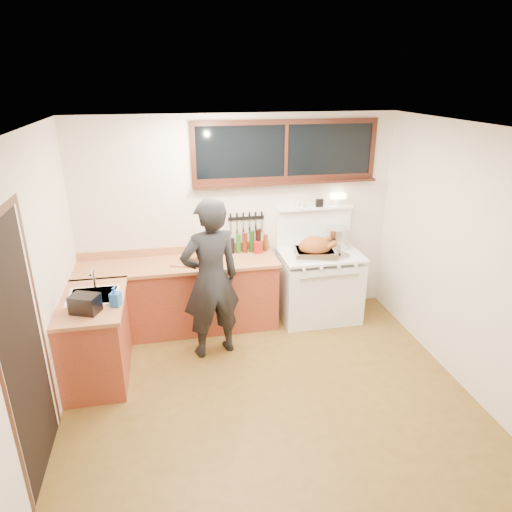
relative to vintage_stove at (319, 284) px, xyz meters
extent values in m
cube|color=brown|center=(-1.00, -1.41, -0.48)|extent=(4.00, 3.50, 0.02)
cube|color=beige|center=(-1.00, 0.36, 0.83)|extent=(4.00, 0.05, 2.60)
cube|color=beige|center=(-1.00, -3.19, 0.83)|extent=(4.00, 0.05, 2.60)
cube|color=beige|center=(-3.03, -1.41, 0.83)|extent=(0.05, 3.50, 2.60)
cube|color=beige|center=(1.02, -1.41, 0.83)|extent=(0.05, 3.50, 2.60)
cube|color=white|center=(-1.00, -1.41, 2.16)|extent=(4.00, 3.50, 0.05)
cube|color=maroon|center=(-1.80, 0.04, -0.04)|extent=(2.40, 0.60, 0.86)
cube|color=#AE6E45|center=(-1.80, 0.03, 0.41)|extent=(2.44, 0.64, 0.04)
cube|color=#AE6E45|center=(-1.80, 0.32, 0.48)|extent=(2.40, 0.03, 0.10)
sphere|color=#B78C38|center=(-2.80, -0.24, 0.23)|extent=(0.03, 0.03, 0.03)
sphere|color=#B78C38|center=(-2.30, -0.24, 0.23)|extent=(0.03, 0.03, 0.03)
sphere|color=#B78C38|center=(-1.80, -0.24, 0.23)|extent=(0.03, 0.03, 0.03)
sphere|color=#B78C38|center=(-1.30, -0.24, 0.23)|extent=(0.03, 0.03, 0.03)
sphere|color=#B78C38|center=(-0.85, -0.24, 0.23)|extent=(0.03, 0.03, 0.03)
cube|color=maroon|center=(-2.70, -0.79, -0.04)|extent=(0.60, 1.05, 0.86)
cube|color=#AE6E45|center=(-2.69, -0.79, 0.41)|extent=(0.64, 1.09, 0.04)
cube|color=white|center=(-2.68, -0.71, 0.37)|extent=(0.45, 0.40, 0.14)
cube|color=white|center=(-2.68, -0.71, 0.44)|extent=(0.50, 0.45, 0.01)
cylinder|color=silver|center=(-2.68, -0.53, 0.55)|extent=(0.02, 0.02, 0.24)
cylinder|color=silver|center=(-2.68, -0.61, 0.66)|extent=(0.02, 0.18, 0.02)
cube|color=white|center=(0.00, -0.01, -0.06)|extent=(1.00, 0.70, 0.82)
cube|color=white|center=(0.00, -0.01, 0.42)|extent=(1.02, 0.72, 0.03)
cube|color=white|center=(0.00, -0.35, 0.05)|extent=(0.88, 0.02, 0.46)
cylinder|color=silver|center=(0.00, -0.38, 0.27)|extent=(0.75, 0.02, 0.02)
cylinder|color=white|center=(-0.33, -0.37, 0.38)|extent=(0.04, 0.03, 0.04)
cylinder|color=white|center=(-0.11, -0.37, 0.38)|extent=(0.04, 0.03, 0.04)
cylinder|color=white|center=(0.11, -0.37, 0.38)|extent=(0.04, 0.03, 0.04)
cylinder|color=white|center=(0.33, -0.37, 0.38)|extent=(0.04, 0.03, 0.04)
cube|color=white|center=(0.00, 0.31, 0.68)|extent=(1.00, 0.05, 0.50)
cube|color=white|center=(0.00, 0.28, 0.95)|extent=(1.00, 0.12, 0.03)
cylinder|color=white|center=(0.30, 0.28, 1.01)|extent=(0.10, 0.10, 0.10)
cube|color=#FFE5B2|center=(0.30, 0.28, 1.09)|extent=(0.18, 0.09, 0.06)
cube|color=black|center=(0.05, 0.28, 1.01)|extent=(0.09, 0.05, 0.10)
cylinder|color=white|center=(-0.18, 0.28, 1.01)|extent=(0.04, 0.04, 0.09)
cylinder|color=white|center=(-0.24, 0.28, 1.01)|extent=(0.04, 0.04, 0.09)
cube|color=black|center=(-0.40, 0.32, 1.68)|extent=(2.20, 0.01, 0.62)
cube|color=black|center=(-0.40, 0.32, 2.02)|extent=(2.32, 0.04, 0.06)
cube|color=black|center=(-0.40, 0.32, 1.34)|extent=(2.32, 0.04, 0.06)
cube|color=black|center=(-1.53, 0.32, 1.68)|extent=(0.06, 0.04, 0.62)
cube|color=black|center=(0.73, 0.32, 1.68)|extent=(0.06, 0.04, 0.62)
cube|color=black|center=(-0.40, 0.32, 1.68)|extent=(0.04, 0.04, 0.62)
cube|color=black|center=(-0.40, 0.27, 1.30)|extent=(2.32, 0.13, 0.03)
cube|color=black|center=(-2.99, -1.96, 0.58)|extent=(0.01, 0.86, 2.10)
cube|color=black|center=(-2.99, -2.45, 0.58)|extent=(0.01, 0.07, 2.10)
cube|color=black|center=(-2.99, -1.48, 0.58)|extent=(0.01, 0.07, 2.10)
cube|color=black|center=(-0.90, 0.33, 0.85)|extent=(0.46, 0.02, 0.04)
cube|color=silver|center=(-1.10, 0.31, 0.74)|extent=(0.02, 0.00, 0.18)
cube|color=black|center=(-1.10, 0.31, 0.88)|extent=(0.02, 0.02, 0.10)
cube|color=silver|center=(-1.02, 0.31, 0.74)|extent=(0.02, 0.00, 0.18)
cube|color=black|center=(-1.02, 0.31, 0.88)|extent=(0.02, 0.02, 0.10)
cube|color=silver|center=(-0.94, 0.31, 0.74)|extent=(0.02, 0.00, 0.18)
cube|color=black|center=(-0.94, 0.31, 0.88)|extent=(0.02, 0.02, 0.10)
cube|color=silver|center=(-0.86, 0.31, 0.74)|extent=(0.03, 0.00, 0.18)
cube|color=black|center=(-0.86, 0.31, 0.88)|extent=(0.02, 0.02, 0.10)
cube|color=silver|center=(-0.78, 0.31, 0.74)|extent=(0.03, 0.00, 0.18)
cube|color=black|center=(-0.78, 0.31, 0.88)|extent=(0.02, 0.02, 0.10)
cube|color=silver|center=(-0.70, 0.31, 0.74)|extent=(0.03, 0.00, 0.18)
cube|color=black|center=(-0.70, 0.31, 0.88)|extent=(0.02, 0.02, 0.10)
imported|color=black|center=(-1.46, -0.58, 0.45)|extent=(0.76, 0.60, 1.84)
imported|color=blue|center=(-2.43, -0.97, 0.54)|extent=(0.12, 0.12, 0.21)
cube|color=black|center=(-2.70, -1.05, 0.52)|extent=(0.31, 0.26, 0.18)
cube|color=#AE6E45|center=(-1.65, -0.01, 0.44)|extent=(0.50, 0.44, 0.02)
ellipsoid|color=#934B1A|center=(-1.65, -0.01, 0.51)|extent=(0.27, 0.23, 0.13)
sphere|color=#934B1A|center=(-1.54, 0.04, 0.53)|extent=(0.05, 0.05, 0.05)
sphere|color=#934B1A|center=(-1.54, -0.06, 0.53)|extent=(0.05, 0.05, 0.05)
cube|color=silver|center=(-0.12, -0.11, 0.48)|extent=(0.56, 0.45, 0.10)
cube|color=#3F3F42|center=(-0.12, -0.11, 0.52)|extent=(0.49, 0.39, 0.03)
torus|color=silver|center=(-0.38, -0.11, 0.53)|extent=(0.03, 0.10, 0.10)
torus|color=silver|center=(0.15, -0.11, 0.53)|extent=(0.03, 0.10, 0.10)
ellipsoid|color=#934B1A|center=(-0.12, -0.11, 0.57)|extent=(0.43, 0.35, 0.25)
cylinder|color=#934B1A|center=(0.02, -0.21, 0.59)|extent=(0.15, 0.08, 0.11)
sphere|color=#934B1A|center=(0.09, -0.21, 0.63)|extent=(0.08, 0.08, 0.08)
cylinder|color=#934B1A|center=(0.02, -0.02, 0.59)|extent=(0.15, 0.08, 0.11)
sphere|color=#934B1A|center=(0.09, -0.02, 0.63)|extent=(0.08, 0.08, 0.08)
cylinder|color=silver|center=(0.26, 0.13, 0.57)|extent=(0.37, 0.37, 0.28)
cylinder|color=silver|center=(-0.03, 0.18, 0.49)|extent=(0.19, 0.19, 0.11)
cylinder|color=black|center=(-0.07, 0.29, 0.53)|extent=(0.07, 0.15, 0.02)
cylinder|color=silver|center=(0.20, -0.16, 0.44)|extent=(0.28, 0.28, 0.02)
sphere|color=black|center=(0.20, -0.16, 0.46)|extent=(0.03, 0.03, 0.03)
cube|color=maroon|center=(-0.78, 0.16, 0.51)|extent=(0.10, 0.09, 0.15)
cylinder|color=white|center=(-1.22, 0.24, 0.51)|extent=(0.11, 0.11, 0.16)
cylinder|color=black|center=(-1.19, 0.22, 0.52)|extent=(0.06, 0.06, 0.18)
cylinder|color=black|center=(-1.10, 0.22, 0.53)|extent=(0.05, 0.05, 0.20)
cylinder|color=black|center=(-1.02, 0.22, 0.56)|extent=(0.06, 0.06, 0.25)
cylinder|color=black|center=(-0.94, 0.22, 0.56)|extent=(0.07, 0.07, 0.26)
cylinder|color=black|center=(-0.85, 0.22, 0.57)|extent=(0.06, 0.06, 0.28)
cylinder|color=black|center=(-0.76, 0.22, 0.58)|extent=(0.07, 0.07, 0.30)
cylinder|color=black|center=(-0.67, 0.22, 0.54)|extent=(0.06, 0.06, 0.22)
camera|label=1|loc=(-1.87, -5.14, 2.52)|focal=32.00mm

